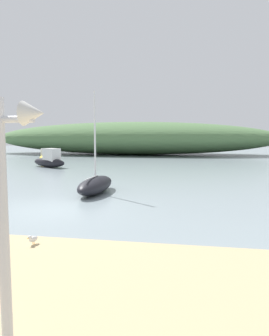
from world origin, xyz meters
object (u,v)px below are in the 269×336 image
(seagull_by_mast, at_px, (33,239))
(motorboat_outer_mooring, at_px, (50,160))
(sailboat_far_left, at_px, (96,185))
(motorboat_by_sandbar, at_px, (45,156))

(seagull_by_mast, bearing_deg, motorboat_outer_mooring, 113.59)
(seagull_by_mast, bearing_deg, sailboat_far_left, 96.19)
(sailboat_far_left, relative_size, motorboat_by_sandbar, 1.35)
(motorboat_by_sandbar, height_order, seagull_by_mast, motorboat_by_sandbar)
(motorboat_by_sandbar, bearing_deg, seagull_by_mast, -65.15)
(sailboat_far_left, distance_m, motorboat_by_sandbar, 20.04)
(sailboat_far_left, distance_m, seagull_by_mast, 7.31)
(motorboat_by_sandbar, xyz_separation_m, seagull_by_mast, (11.27, -24.34, -0.09))
(sailboat_far_left, bearing_deg, motorboat_outer_mooring, 123.59)
(motorboat_outer_mooring, bearing_deg, seagull_by_mast, -66.41)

